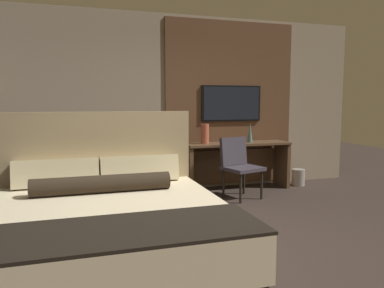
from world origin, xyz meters
name	(u,v)px	position (x,y,z in m)	size (l,w,h in m)	color
ground_plane	(206,251)	(0.00, 0.00, 0.00)	(16.00, 16.00, 0.00)	#332823
wall_back_tv_panel	(162,104)	(0.17, 2.59, 1.40)	(7.20, 0.09, 2.80)	gray
bed	(107,228)	(-0.93, -0.05, 0.34)	(2.04, 2.11, 1.32)	#33281E
desk	(236,158)	(1.34, 2.32, 0.52)	(1.74, 0.50, 0.77)	brown
tv	(231,103)	(1.34, 2.52, 1.40)	(1.05, 0.04, 0.59)	black
desk_chair	(238,162)	(1.16, 1.80, 0.54)	(0.63, 0.62, 0.90)	#38333D
vase_tall	(250,133)	(1.58, 2.28, 0.93)	(0.09, 0.09, 0.31)	#4C706B
vase_short	(205,134)	(0.81, 2.32, 0.93)	(0.13, 0.13, 0.31)	#B2563D
waste_bin	(298,177)	(2.48, 2.22, 0.14)	(0.22, 0.22, 0.28)	gray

